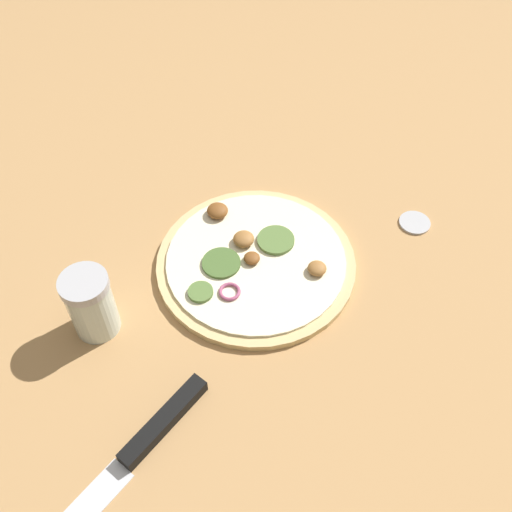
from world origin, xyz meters
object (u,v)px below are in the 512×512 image
object	(u,v)px
knife	(135,453)
loose_cap	(415,222)
pizza	(255,261)
spice_jar	(91,304)

from	to	relation	value
knife	loose_cap	distance (m)	0.50
pizza	spice_jar	bearing A→B (deg)	176.25
pizza	knife	size ratio (longest dim) A/B	0.83
knife	spice_jar	bearing A→B (deg)	-119.31
spice_jar	loose_cap	xyz separation A→B (m)	(0.46, -0.07, -0.04)
knife	spice_jar	size ratio (longest dim) A/B	3.44
loose_cap	spice_jar	bearing A→B (deg)	172.00
knife	loose_cap	xyz separation A→B (m)	(0.49, 0.11, -0.00)
pizza	spice_jar	distance (m)	0.23
knife	spice_jar	xyz separation A→B (m)	(0.03, 0.18, 0.04)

